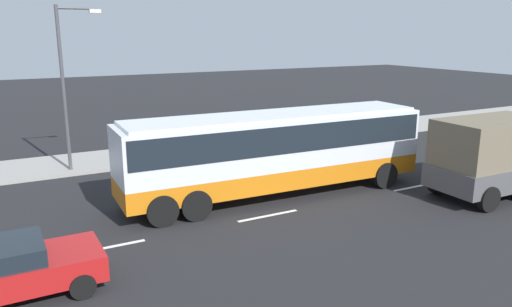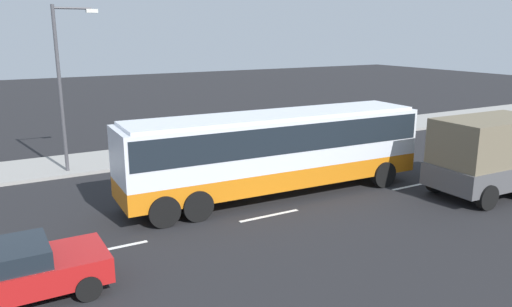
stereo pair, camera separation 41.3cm
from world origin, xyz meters
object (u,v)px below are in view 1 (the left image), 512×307
pedestrian_near_curb (139,140)px  street_lamp (67,78)px  coach_bus (276,145)px  cargo_truck (508,153)px

pedestrian_near_curb → street_lamp: street_lamp is taller
coach_bus → pedestrian_near_curb: coach_bus is taller
coach_bus → street_lamp: size_ratio=1.68×
cargo_truck → pedestrian_near_curb: size_ratio=4.57×
coach_bus → pedestrian_near_curb: 8.86m
coach_bus → cargo_truck: coach_bus is taller
coach_bus → street_lamp: (-6.53, 7.37, 2.33)m
pedestrian_near_curb → street_lamp: (-3.28, -0.81, 3.36)m
coach_bus → street_lamp: bearing=133.5°
coach_bus → street_lamp: 10.12m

